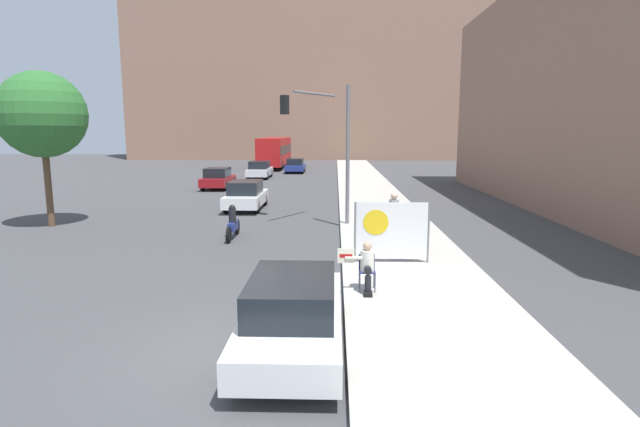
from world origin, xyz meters
TOP-DOWN VIEW (x-y plane):
  - ground_plane at (0.00, 0.00)m, footprint 160.00×160.00m
  - sidewalk_curb at (4.16, 15.00)m, footprint 4.00×90.00m
  - building_backdrop_far at (-2.00, 68.07)m, footprint 52.00×12.00m
  - seated_protester at (2.71, 3.09)m, footprint 0.94×0.77m
  - jogger_on_sidewalk at (4.00, 6.36)m, footprint 0.34×0.34m
  - pedestrian_behind at (3.95, 8.09)m, footprint 0.34×0.34m
  - protest_banner at (3.62, 5.87)m, footprint 2.25×0.06m
  - traffic_light_pole at (1.40, 12.85)m, footprint 3.08×2.85m
  - parked_car_curbside at (1.15, 0.08)m, footprint 1.80×4.68m
  - car_on_road_nearest at (-2.76, 17.09)m, footprint 1.79×4.37m
  - car_on_road_midblock at (-6.45, 26.49)m, footprint 1.80×4.11m
  - car_on_road_distant at (-4.71, 34.71)m, footprint 1.84×4.36m
  - car_on_road_far_lane at (-2.03, 40.66)m, footprint 1.81×4.12m
  - city_bus_on_road at (-4.90, 47.57)m, footprint 2.56×12.28m
  - motorcycle_on_road at (-1.99, 9.86)m, footprint 0.28×2.20m
  - street_tree_near_curb at (-10.37, 12.08)m, footprint 3.60×3.60m

SIDE VIEW (x-z plane):
  - ground_plane at x=0.00m, z-range 0.00..0.00m
  - sidewalk_curb at x=4.16m, z-range 0.00..0.17m
  - motorcycle_on_road at x=-1.99m, z-range -0.10..1.22m
  - car_on_road_far_lane at x=-2.03m, z-range 0.00..1.42m
  - parked_car_curbside at x=1.15m, z-range 0.00..1.44m
  - car_on_road_midblock at x=-6.45m, z-range -0.01..1.51m
  - car_on_road_nearest at x=-2.76m, z-range -0.01..1.51m
  - car_on_road_distant at x=-4.71m, z-range -0.01..1.51m
  - seated_protester at x=2.71m, z-range 0.22..1.45m
  - jogger_on_sidewalk at x=4.00m, z-range 0.19..1.96m
  - pedestrian_behind at x=3.95m, z-range 0.20..2.05m
  - protest_banner at x=3.62m, z-range 0.22..2.05m
  - city_bus_on_road at x=-4.90m, z-range 0.25..3.59m
  - traffic_light_pole at x=1.40m, z-range 1.21..7.00m
  - street_tree_near_curb at x=-10.37m, z-range 1.47..8.03m
  - building_backdrop_far at x=-2.00m, z-range 0.00..35.49m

